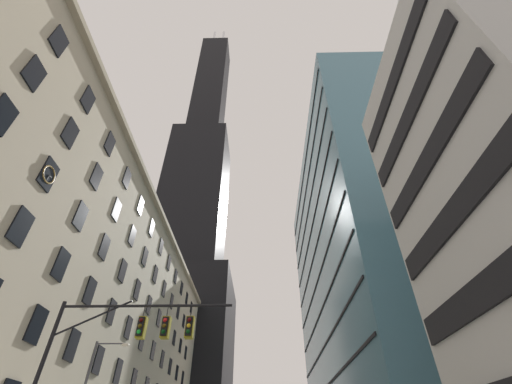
{
  "coord_description": "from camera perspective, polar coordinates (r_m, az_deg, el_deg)",
  "views": [
    {
      "loc": [
        3.49,
        -13.38,
        1.72
      ],
      "look_at": [
        2.66,
        29.51,
        36.08
      ],
      "focal_mm": 23.07,
      "sensor_mm": 36.0,
      "label": 1
    }
  ],
  "objects": [
    {
      "name": "dark_skyscraper",
      "position": [
        105.46,
        -11.31,
        -6.77
      ],
      "size": [
        28.04,
        28.04,
        187.19
      ],
      "color": "black",
      "rests_on": "ground"
    },
    {
      "name": "traffic_signal_mast",
      "position": [
        18.75,
        -21.41,
        -23.17
      ],
      "size": [
        9.03,
        0.63,
        7.94
      ],
      "color": "black",
      "rests_on": "sidewalk_left"
    },
    {
      "name": "station_building",
      "position": [
        48.9,
        -25.81,
        -19.91
      ],
      "size": [
        13.38,
        69.89,
        29.23
      ],
      "color": "#BCAF93",
      "rests_on": "ground"
    },
    {
      "name": "glass_office_midrise",
      "position": [
        49.87,
        19.15,
        -13.18
      ],
      "size": [
        15.28,
        41.61,
        43.04
      ],
      "color": "teal",
      "rests_on": "ground"
    }
  ]
}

